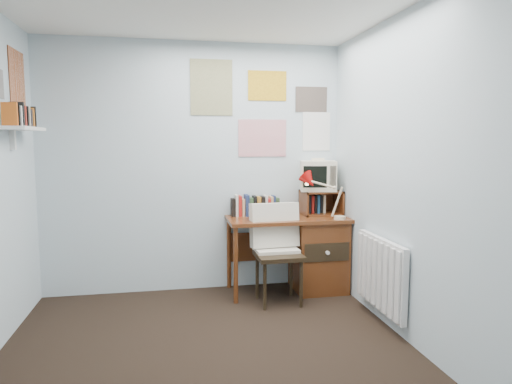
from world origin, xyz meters
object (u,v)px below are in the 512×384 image
(tv_riser, at_px, (321,203))
(crt_tv, at_px, (318,174))
(radiator, at_px, (381,274))
(desk_chair, at_px, (279,256))
(desk_lamp, at_px, (340,198))
(desk, at_px, (313,251))
(wall_shelf, at_px, (23,129))

(tv_riser, height_order, crt_tv, crt_tv)
(crt_tv, distance_m, radiator, 1.32)
(radiator, bearing_deg, crt_tv, 100.84)
(desk_chair, height_order, radiator, desk_chair)
(desk_lamp, distance_m, tv_riser, 0.33)
(desk, height_order, crt_tv, crt_tv)
(wall_shelf, bearing_deg, radiator, -10.89)
(desk, distance_m, tv_riser, 0.51)
(radiator, bearing_deg, tv_riser, 99.28)
(desk, bearing_deg, tv_riser, 42.96)
(desk_chair, distance_m, wall_shelf, 2.44)
(crt_tv, height_order, radiator, crt_tv)
(desk, bearing_deg, crt_tv, 56.73)
(desk_chair, xyz_separation_m, tv_riser, (0.55, 0.42, 0.43))
(wall_shelf, bearing_deg, desk_lamp, 3.72)
(desk_lamp, xyz_separation_m, tv_riser, (-0.09, 0.31, -0.08))
(crt_tv, bearing_deg, radiator, -65.77)
(tv_riser, relative_size, crt_tv, 1.13)
(desk_chair, xyz_separation_m, desk_lamp, (0.64, 0.11, 0.51))
(crt_tv, bearing_deg, desk_lamp, -56.92)
(crt_tv, bearing_deg, desk_chair, -126.67)
(desk_chair, relative_size, radiator, 1.13)
(tv_riser, height_order, wall_shelf, wall_shelf)
(tv_riser, bearing_deg, crt_tv, 148.79)
(desk, height_order, desk_lamp, desk_lamp)
(radiator, relative_size, wall_shelf, 1.29)
(desk_lamp, distance_m, crt_tv, 0.41)
(tv_riser, distance_m, wall_shelf, 2.83)
(crt_tv, height_order, wall_shelf, wall_shelf)
(desk, distance_m, wall_shelf, 2.87)
(desk, xyz_separation_m, crt_tv, (0.09, 0.13, 0.77))
(crt_tv, relative_size, wall_shelf, 0.57)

